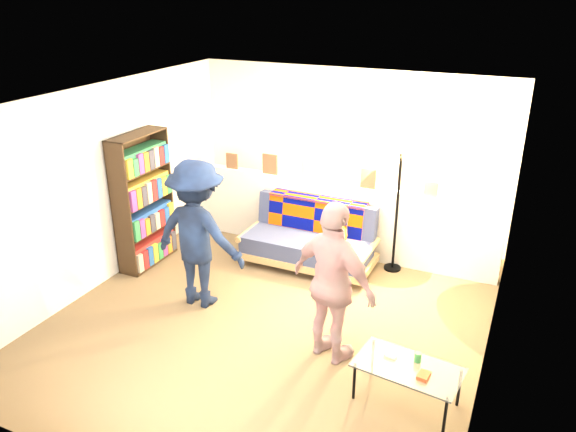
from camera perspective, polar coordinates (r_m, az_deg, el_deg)
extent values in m
plane|color=brown|center=(6.40, -1.51, -9.98)|extent=(5.00, 5.00, 0.00)
cube|color=silver|center=(8.03, 6.26, 6.26)|extent=(4.50, 0.10, 2.40)
cube|color=silver|center=(7.07, -18.28, 2.90)|extent=(0.10, 5.00, 2.40)
cube|color=silver|center=(5.34, 20.70, -3.89)|extent=(0.10, 5.00, 2.40)
cube|color=white|center=(5.49, -1.77, 11.61)|extent=(4.50, 5.00, 0.10)
cube|color=silver|center=(7.64, 4.35, -0.12)|extent=(4.45, 0.15, 1.00)
cube|color=brown|center=(8.02, -5.70, 5.58)|extent=(0.18, 0.02, 0.22)
cube|color=brown|center=(7.74, -1.84, 5.28)|extent=(0.22, 0.02, 0.28)
cube|color=white|center=(7.44, 3.02, 5.23)|extent=(0.45, 0.02, 0.45)
cube|color=brown|center=(7.26, 8.15, 3.78)|extent=(0.20, 0.02, 0.26)
cube|color=brown|center=(7.10, 14.32, 2.60)|extent=(0.16, 0.02, 0.20)
cube|color=tan|center=(7.37, 1.96, -4.06)|extent=(1.74, 0.78, 0.09)
cube|color=#343D5E|center=(7.27, 1.84, -3.12)|extent=(1.65, 0.65, 0.22)
cube|color=#343D5E|center=(7.44, 2.90, -0.18)|extent=(1.64, 0.22, 0.52)
cylinder|color=tan|center=(7.60, -3.72, -1.35)|extent=(0.09, 0.78, 0.08)
cylinder|color=tan|center=(7.03, 8.17, -3.63)|extent=(0.09, 0.78, 0.08)
cube|color=#040B6E|center=(7.38, 2.68, -0.38)|extent=(1.32, 0.10, 0.47)
cube|color=#040B6E|center=(7.39, 3.07, 1.77)|extent=(1.32, 0.24, 0.03)
sphere|color=#CD6A12|center=(7.03, 4.94, -1.91)|extent=(0.27, 0.27, 0.27)
cube|color=black|center=(7.49, -15.33, 1.69)|extent=(0.02, 0.87, 1.74)
cube|color=black|center=(7.11, -16.61, 0.40)|extent=(0.29, 0.02, 1.74)
cube|color=black|center=(7.72, -12.57, 2.59)|extent=(0.29, 0.02, 1.74)
cube|color=black|center=(7.16, -15.18, 7.99)|extent=(0.29, 0.87, 0.02)
cube|color=black|center=(7.75, -13.90, -4.34)|extent=(0.29, 0.87, 0.04)
cube|color=black|center=(7.56, -14.21, -1.33)|extent=(0.29, 0.83, 0.02)
cube|color=black|center=(7.41, -14.51, 1.54)|extent=(0.29, 0.83, 0.02)
cube|color=black|center=(7.28, -14.82, 4.53)|extent=(0.29, 0.83, 0.02)
cube|color=red|center=(7.66, -13.91, -3.21)|extent=(0.21, 0.81, 0.29)
cube|color=#2757AA|center=(7.49, -14.21, -0.28)|extent=(0.21, 0.81, 0.27)
cube|color=gold|center=(7.35, -14.51, 2.65)|extent=(0.21, 0.81, 0.29)
cube|color=#30844D|center=(7.22, -14.82, 5.68)|extent=(0.21, 0.81, 0.27)
cylinder|color=black|center=(5.22, 6.74, -16.36)|extent=(0.03, 0.03, 0.36)
cylinder|color=black|center=(5.02, 15.66, -19.00)|extent=(0.03, 0.03, 0.36)
cylinder|color=black|center=(5.51, 8.59, -14.06)|extent=(0.03, 0.03, 0.36)
cylinder|color=black|center=(5.33, 16.99, -16.40)|extent=(0.03, 0.03, 0.36)
cube|color=silver|center=(5.14, 12.09, -14.79)|extent=(0.96, 0.61, 0.02)
cube|color=white|center=(5.20, 10.37, -13.77)|extent=(0.11, 0.06, 0.03)
cube|color=#DC4E26|center=(5.03, 13.62, -15.49)|extent=(0.11, 0.14, 0.04)
cylinder|color=#3D9349|center=(5.18, 13.06, -13.79)|extent=(0.07, 0.07, 0.09)
cylinder|color=black|center=(7.46, 10.55, -5.20)|extent=(0.25, 0.25, 0.03)
cylinder|color=black|center=(7.14, 10.98, 0.27)|extent=(0.04, 0.04, 1.57)
sphere|color=#FFC672|center=(7.00, 10.69, 5.47)|extent=(0.13, 0.13, 0.13)
sphere|color=#FFC672|center=(6.83, 12.32, 5.48)|extent=(0.13, 0.13, 0.13)
sphere|color=#FFC672|center=(6.97, 11.96, 6.49)|extent=(0.13, 0.13, 0.13)
imported|color=black|center=(6.33, -9.12, -1.85)|extent=(1.12, 0.66, 1.72)
imported|color=pink|center=(5.35, 4.64, -6.89)|extent=(1.04, 0.71, 1.64)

